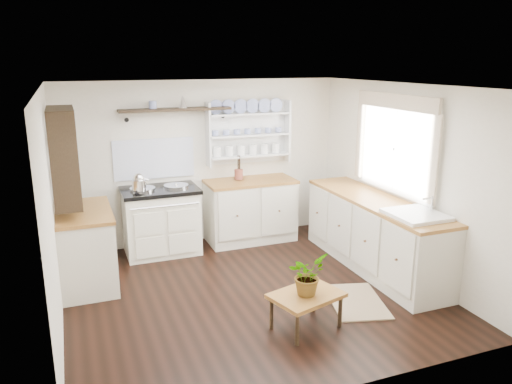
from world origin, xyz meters
TOP-DOWN VIEW (x-y plane):
  - floor at (0.00, 0.00)m, footprint 4.00×3.80m
  - wall_back at (0.00, 1.90)m, footprint 4.00×0.02m
  - wall_right at (2.00, 0.00)m, footprint 0.02×3.80m
  - wall_left at (-2.00, 0.00)m, footprint 0.02×3.80m
  - ceiling at (0.00, 0.00)m, footprint 4.00×3.80m
  - window at (1.95, 0.15)m, footprint 0.08×1.55m
  - aga_cooker at (-0.70, 1.57)m, footprint 1.01×0.70m
  - back_cabinets at (0.60, 1.60)m, footprint 1.27×0.63m
  - right_cabinets at (1.70, 0.10)m, footprint 0.62×2.43m
  - belfast_sink at (1.70, -0.65)m, footprint 0.55×0.60m
  - left_cabinets at (-1.70, 0.90)m, footprint 0.62×1.13m
  - plate_rack at (0.65, 1.86)m, footprint 1.20×0.22m
  - high_shelf at (-0.40, 1.78)m, footprint 1.50×0.29m
  - left_shelving at (-1.84, 0.90)m, footprint 0.28×0.80m
  - kettle at (-0.98, 1.45)m, footprint 0.18×0.18m
  - utensil_crock at (0.45, 1.68)m, footprint 0.12×0.12m
  - center_table at (0.24, -0.93)m, footprint 0.77×0.64m
  - potted_plant at (0.24, -0.93)m, footprint 0.48×0.46m
  - floor_rug at (1.00, -0.65)m, footprint 0.75×0.96m

SIDE VIEW (x-z plane):
  - floor at x=0.00m, z-range -0.01..0.01m
  - floor_rug at x=1.00m, z-range 0.00..0.02m
  - center_table at x=0.24m, z-range 0.14..0.50m
  - right_cabinets at x=1.70m, z-range 0.01..0.91m
  - left_cabinets at x=-1.70m, z-range 0.01..0.91m
  - back_cabinets at x=0.60m, z-range 0.01..0.91m
  - aga_cooker at x=-0.70m, z-range -0.01..0.93m
  - potted_plant at x=0.24m, z-range 0.36..0.77m
  - belfast_sink at x=1.70m, z-range 0.58..1.03m
  - utensil_crock at x=0.45m, z-range 0.91..1.05m
  - kettle at x=-0.98m, z-range 0.93..1.15m
  - wall_back at x=0.00m, z-range 0.00..2.30m
  - wall_right at x=2.00m, z-range 0.00..2.30m
  - wall_left at x=-2.00m, z-range 0.00..2.30m
  - left_shelving at x=-1.84m, z-range 1.02..2.08m
  - plate_rack at x=0.65m, z-range 1.11..2.01m
  - window at x=1.95m, z-range 0.95..2.17m
  - high_shelf at x=-0.40m, z-range 1.83..1.99m
  - ceiling at x=0.00m, z-range 2.29..2.30m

